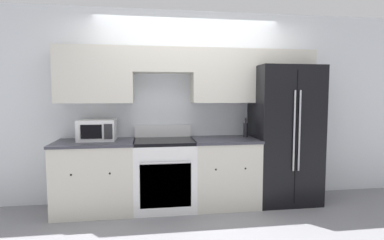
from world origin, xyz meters
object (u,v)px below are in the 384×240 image
Objects in this scene: refrigerator at (283,134)px; bottle at (246,129)px; oven_range at (164,173)px; microwave at (97,130)px.

bottle is at bearing 174.87° from refrigerator.
refrigerator reaches higher than oven_range.
bottle reaches higher than oven_range.
oven_range is 0.57× the size of refrigerator.
bottle reaches higher than microwave.
refrigerator is 0.52m from bottle.
oven_range is at bearing -6.12° from microwave.
microwave is at bearing 179.33° from refrigerator.
oven_range is 3.99× the size of bottle.
refrigerator is (1.63, 0.06, 0.47)m from oven_range.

